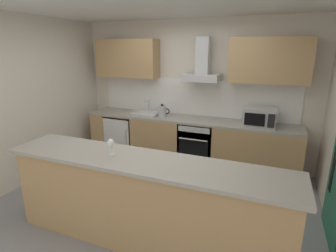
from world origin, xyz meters
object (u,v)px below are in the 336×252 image
Objects in this scene: microwave at (259,117)px; sink at (146,113)px; kettle at (162,111)px; refrigerator at (124,136)px; wine_glass at (111,144)px; range_hood at (202,67)px; oven at (198,144)px.

microwave reaches higher than sink.
kettle is at bearing -179.80° from microwave.
refrigerator is 2.51m from wine_glass.
sink is (-2.02, 0.04, -0.12)m from microwave.
wine_glass reaches higher than sink.
range_hood is (1.52, 0.13, 1.36)m from refrigerator.
wine_glass is at bearing -99.85° from oven.
refrigerator is 1.70× the size of sink.
wine_glass is at bearing -99.30° from range_hood.
wine_glass is at bearing -61.47° from refrigerator.
kettle is (-0.68, -0.03, 0.55)m from oven.
sink is 1.73× the size of kettle.
refrigerator is 2.59m from microwave.
oven is 1.13m from sink.
kettle reaches higher than refrigerator.
wine_glass is (0.66, -2.13, 0.19)m from sink.
range_hood is 2.38m from wine_glass.
oven is at bearing 0.10° from refrigerator.
oven is 1.60× the size of sink.
microwave is at bearing -0.57° from refrigerator.
range_hood reaches higher than refrigerator.
wine_glass is at bearing -81.63° from kettle.
wine_glass reaches higher than oven.
kettle is 1.05m from range_hood.
refrigerator is 1.70× the size of microwave.
wine_glass is (-1.37, -2.09, 0.06)m from microwave.
sink is at bearing 1.59° from refrigerator.
range_hood reaches higher than oven.
wine_glass is at bearing -123.11° from microwave.
microwave is at bearing 0.20° from kettle.
sink is at bearing 107.16° from wine_glass.
refrigerator is at bearing 177.90° from kettle.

